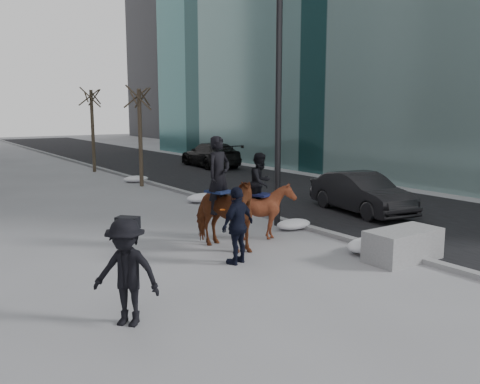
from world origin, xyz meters
TOP-DOWN VIEW (x-y plane):
  - ground at (0.00, 0.00)m, footprint 120.00×120.00m
  - road at (7.00, 10.00)m, footprint 8.00×90.00m
  - curb at (3.00, 10.00)m, footprint 0.25×90.00m
  - planter at (2.77, -1.40)m, footprint 1.82×0.91m
  - car_near at (6.07, 2.90)m, footprint 2.09×4.30m
  - car_far at (9.02, 17.62)m, footprint 2.50×5.25m
  - tree_near at (2.40, 12.64)m, footprint 1.20×1.20m
  - tree_far at (2.40, 19.14)m, footprint 1.20×1.20m
  - mounted_left at (-0.18, 1.73)m, footprint 1.52×2.35m
  - mounted_right at (1.28, 1.99)m, footprint 1.60×1.69m
  - feeder at (-0.51, 0.55)m, footprint 1.11×1.01m
  - camera_crew at (-3.82, -1.20)m, footprint 1.24×1.28m
  - lamppost at (2.60, 3.30)m, footprint 0.25×2.82m
  - snow_piles at (2.70, 5.33)m, footprint 1.40×15.38m

SIDE VIEW (x-z plane):
  - ground at x=0.00m, z-range 0.00..0.00m
  - road at x=7.00m, z-range 0.00..0.01m
  - curb at x=3.00m, z-range 0.00..0.12m
  - snow_piles at x=2.70m, z-range -0.02..0.34m
  - planter at x=2.77m, z-range 0.00..0.73m
  - car_near at x=6.07m, z-range 0.00..1.36m
  - car_far at x=9.02m, z-range 0.00..1.48m
  - feeder at x=-0.51m, z-range 0.00..1.76m
  - camera_crew at x=-3.82m, z-range 0.01..1.76m
  - mounted_right at x=1.28m, z-range -0.23..2.08m
  - mounted_left at x=-0.18m, z-range -0.36..2.44m
  - tree_near at x=2.40m, z-range 0.00..4.82m
  - tree_far at x=2.40m, z-range 0.00..4.98m
  - lamppost at x=2.60m, z-range 0.45..9.54m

